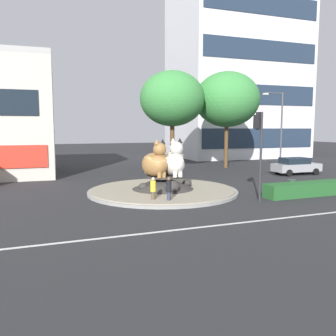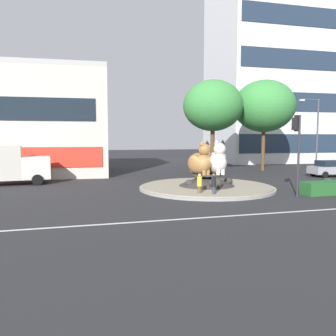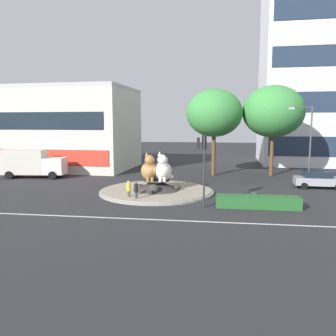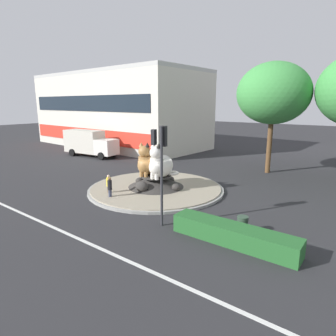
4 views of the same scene
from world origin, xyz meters
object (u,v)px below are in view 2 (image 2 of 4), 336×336
Objects in this scene: sedan_on_far_lane at (332,168)px; pedestrian_black_shirt at (214,185)px; streetlight_arm at (315,131)px; litter_bin at (328,185)px; second_tree_near_tower at (264,106)px; broadleaf_tree_behind_island at (213,106)px; cat_statue_tabby at (200,162)px; pedestrian_yellow_shirt at (200,185)px; traffic_light_mast at (297,138)px; office_tower at (273,69)px; cat_statue_white at (217,161)px.

pedestrian_black_shirt is at bearing -151.39° from sedan_on_far_lane.
litter_bin is at bearing 56.79° from streetlight_arm.
sedan_on_far_lane is at bearing -66.15° from second_tree_near_tower.
broadleaf_tree_behind_island reaches higher than litter_bin.
pedestrian_yellow_shirt is (-1.14, -2.91, -1.28)m from cat_statue_tabby.
traffic_light_mast is at bearing -137.59° from sedan_on_far_lane.
pedestrian_black_shirt is at bearing -125.64° from office_tower.
second_tree_near_tower reaches higher than pedestrian_black_shirt.
traffic_light_mast is at bearing 29.47° from cat_statue_tabby.
pedestrian_yellow_shirt is 0.34× the size of sedan_on_far_lane.
pedestrian_black_shirt is at bearing 69.66° from traffic_light_mast.
broadleaf_tree_behind_island is 13.74m from sedan_on_far_lane.
traffic_light_mast is 1.16× the size of sedan_on_far_lane.
broadleaf_tree_behind_island is at bearing -136.27° from office_tower.
pedestrian_black_shirt is (-22.58, -29.59, -14.21)m from office_tower.
cat_statue_white reaches higher than sedan_on_far_lane.
sedan_on_far_lane is (16.85, 7.42, 0.02)m from pedestrian_yellow_shirt.
pedestrian_black_shirt reaches higher than litter_bin.
broadleaf_tree_behind_island reaches higher than pedestrian_yellow_shirt.
litter_bin is (-13.28, -29.01, -14.62)m from office_tower.
sedan_on_far_lane is at bearing -58.48° from traffic_light_mast.
cat_statue_tabby is 9.53m from litter_bin.
office_tower is 33.50× the size of litter_bin.
traffic_light_mast reaches higher than litter_bin.
broadleaf_tree_behind_island is at bearing 157.14° from cat_statue_white.
cat_statue_tabby is 16.41m from streetlight_arm.
sedan_on_far_lane is (10.75, 9.10, -3.08)m from traffic_light_mast.
pedestrian_yellow_shirt is at bearing 65.91° from traffic_light_mast.
cat_statue_tabby is 7.00m from traffic_light_mast.
office_tower is 39.84m from pedestrian_black_shirt.
broadleaf_tree_behind_island is (0.62, 15.71, 3.44)m from traffic_light_mast.
office_tower is 2.85× the size of second_tree_near_tower.
office_tower is 18.71× the size of pedestrian_black_shirt.
pedestrian_yellow_shirt is (-2.43, -2.87, -1.30)m from cat_statue_white.
traffic_light_mast is 5.53m from litter_bin.
traffic_light_mast reaches higher than cat_statue_white.
cat_statue_tabby is at bearing -135.98° from second_tree_near_tower.
second_tree_near_tower is 1.34× the size of streetlight_arm.
broadleaf_tree_behind_island reaches higher than pedestrian_black_shirt.
cat_statue_white is 15.18m from sedan_on_far_lane.
sedan_on_far_lane is at bearing -33.11° from broadleaf_tree_behind_island.
pedestrian_yellow_shirt is at bearing 179.97° from litter_bin.
pedestrian_black_shirt is (-1.67, -3.45, -1.26)m from cat_statue_white.
office_tower reaches higher than cat_statue_tabby.
second_tree_near_tower is at bearing -123.06° from office_tower.
office_tower is 23.67m from broadleaf_tree_behind_island.
sedan_on_far_lane is at bearing 113.50° from streetlight_arm.
traffic_light_mast is 16.09m from broadleaf_tree_behind_island.
cat_statue_white is 0.51× the size of traffic_light_mast.
cat_statue_tabby is at bearing -93.61° from cat_statue_white.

